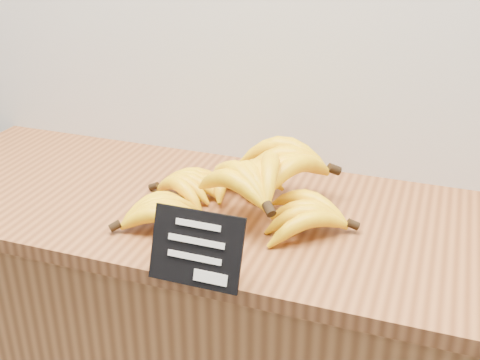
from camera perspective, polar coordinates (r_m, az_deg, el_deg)
name	(u,v)px	position (r m, az deg, el deg)	size (l,w,h in m)	color
counter_top	(248,216)	(1.25, 0.77, -3.42)	(1.56, 0.54, 0.03)	brown
chalkboard_sign	(196,249)	(1.00, -4.18, -6.50)	(0.16, 0.01, 0.13)	black
banana_pile	(244,186)	(1.21, 0.34, -0.60)	(0.46, 0.36, 0.13)	yellow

